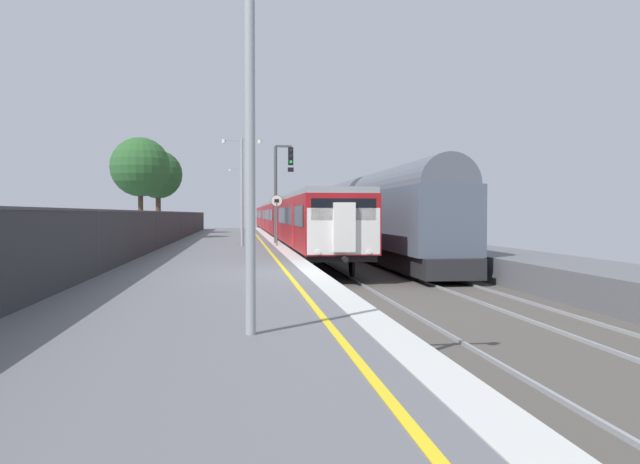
{
  "coord_description": "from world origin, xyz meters",
  "views": [
    {
      "loc": [
        -1.68,
        -17.13,
        1.67
      ],
      "look_at": [
        1.47,
        6.75,
        0.94
      ],
      "focal_mm": 34.51,
      "sensor_mm": 36.0,
      "label": 1
    }
  ],
  "objects_px": {
    "signal_gantry": "(280,182)",
    "speed_limit_sign": "(277,213)",
    "platform_lamp_near": "(250,119)",
    "platform_lamp_mid": "(242,182)",
    "platform_lamp_far": "(241,195)",
    "background_tree_left": "(157,176)",
    "commuter_train_at_platform": "(283,218)",
    "freight_train_adjacent_track": "(347,213)",
    "background_tree_centre": "(141,169)"
  },
  "relations": [
    {
      "from": "commuter_train_at_platform",
      "to": "signal_gantry",
      "type": "xyz_separation_m",
      "value": [
        -1.49,
        -18.98,
        2.14
      ]
    },
    {
      "from": "platform_lamp_mid",
      "to": "platform_lamp_far",
      "type": "xyz_separation_m",
      "value": [
        -0.0,
        23.02,
        0.09
      ]
    },
    {
      "from": "freight_train_adjacent_track",
      "to": "platform_lamp_mid",
      "type": "relative_size",
      "value": 8.25
    },
    {
      "from": "platform_lamp_mid",
      "to": "background_tree_left",
      "type": "height_order",
      "value": "background_tree_left"
    },
    {
      "from": "freight_train_adjacent_track",
      "to": "background_tree_centre",
      "type": "distance_m",
      "value": 14.67
    },
    {
      "from": "speed_limit_sign",
      "to": "background_tree_centre",
      "type": "bearing_deg",
      "value": 129.07
    },
    {
      "from": "platform_lamp_mid",
      "to": "platform_lamp_far",
      "type": "height_order",
      "value": "platform_lamp_far"
    },
    {
      "from": "signal_gantry",
      "to": "speed_limit_sign",
      "type": "relative_size",
      "value": 2.09
    },
    {
      "from": "speed_limit_sign",
      "to": "signal_gantry",
      "type": "bearing_deg",
      "value": 82.31
    },
    {
      "from": "commuter_train_at_platform",
      "to": "freight_train_adjacent_track",
      "type": "height_order",
      "value": "freight_train_adjacent_track"
    },
    {
      "from": "platform_lamp_near",
      "to": "platform_lamp_far",
      "type": "xyz_separation_m",
      "value": [
        -0.0,
        46.03,
        0.39
      ]
    },
    {
      "from": "platform_lamp_near",
      "to": "platform_lamp_mid",
      "type": "xyz_separation_m",
      "value": [
        0.0,
        23.02,
        0.3
      ]
    },
    {
      "from": "platform_lamp_near",
      "to": "platform_lamp_mid",
      "type": "height_order",
      "value": "platform_lamp_mid"
    },
    {
      "from": "commuter_train_at_platform",
      "to": "platform_lamp_far",
      "type": "bearing_deg",
      "value": 162.34
    },
    {
      "from": "platform_lamp_mid",
      "to": "background_tree_centre",
      "type": "xyz_separation_m",
      "value": [
        -6.64,
        10.61,
        1.36
      ]
    },
    {
      "from": "speed_limit_sign",
      "to": "background_tree_left",
      "type": "bearing_deg",
      "value": 112.58
    },
    {
      "from": "background_tree_left",
      "to": "signal_gantry",
      "type": "bearing_deg",
      "value": -63.64
    },
    {
      "from": "platform_lamp_near",
      "to": "speed_limit_sign",
      "type": "bearing_deg",
      "value": 85.64
    },
    {
      "from": "commuter_train_at_platform",
      "to": "background_tree_centre",
      "type": "distance_m",
      "value": 15.59
    },
    {
      "from": "commuter_train_at_platform",
      "to": "freight_train_adjacent_track",
      "type": "bearing_deg",
      "value": -66.98
    },
    {
      "from": "commuter_train_at_platform",
      "to": "background_tree_centre",
      "type": "relative_size",
      "value": 9.42
    },
    {
      "from": "speed_limit_sign",
      "to": "platform_lamp_near",
      "type": "height_order",
      "value": "platform_lamp_near"
    },
    {
      "from": "background_tree_left",
      "to": "platform_lamp_mid",
      "type": "bearing_deg",
      "value": -71.9
    },
    {
      "from": "platform_lamp_mid",
      "to": "signal_gantry",
      "type": "bearing_deg",
      "value": 53.59
    },
    {
      "from": "speed_limit_sign",
      "to": "platform_lamp_near",
      "type": "relative_size",
      "value": 0.53
    },
    {
      "from": "commuter_train_at_platform",
      "to": "background_tree_left",
      "type": "height_order",
      "value": "background_tree_left"
    },
    {
      "from": "freight_train_adjacent_track",
      "to": "platform_lamp_far",
      "type": "xyz_separation_m",
      "value": [
        -7.62,
        10.58,
        1.66
      ]
    },
    {
      "from": "platform_lamp_mid",
      "to": "platform_lamp_near",
      "type": "bearing_deg",
      "value": -90.0
    },
    {
      "from": "freight_train_adjacent_track",
      "to": "platform_lamp_near",
      "type": "height_order",
      "value": "platform_lamp_near"
    },
    {
      "from": "background_tree_left",
      "to": "platform_lamp_near",
      "type": "bearing_deg",
      "value": -81.12
    },
    {
      "from": "commuter_train_at_platform",
      "to": "background_tree_left",
      "type": "xyz_separation_m",
      "value": [
        -10.51,
        -0.77,
        3.55
      ]
    },
    {
      "from": "freight_train_adjacent_track",
      "to": "platform_lamp_mid",
      "type": "height_order",
      "value": "platform_lamp_mid"
    },
    {
      "from": "commuter_train_at_platform",
      "to": "platform_lamp_mid",
      "type": "xyz_separation_m",
      "value": [
        -3.62,
        -21.86,
        1.99
      ]
    },
    {
      "from": "signal_gantry",
      "to": "background_tree_left",
      "type": "height_order",
      "value": "background_tree_left"
    },
    {
      "from": "platform_lamp_near",
      "to": "platform_lamp_far",
      "type": "distance_m",
      "value": 46.03
    },
    {
      "from": "signal_gantry",
      "to": "platform_lamp_far",
      "type": "height_order",
      "value": "platform_lamp_far"
    },
    {
      "from": "platform_lamp_mid",
      "to": "freight_train_adjacent_track",
      "type": "bearing_deg",
      "value": 58.49
    },
    {
      "from": "signal_gantry",
      "to": "speed_limit_sign",
      "type": "bearing_deg",
      "value": -97.69
    },
    {
      "from": "commuter_train_at_platform",
      "to": "speed_limit_sign",
      "type": "bearing_deg",
      "value": -94.88
    },
    {
      "from": "platform_lamp_near",
      "to": "background_tree_centre",
      "type": "relative_size",
      "value": 0.73
    },
    {
      "from": "commuter_train_at_platform",
      "to": "signal_gantry",
      "type": "relative_size",
      "value": 11.53
    },
    {
      "from": "signal_gantry",
      "to": "background_tree_left",
      "type": "relative_size",
      "value": 0.79
    },
    {
      "from": "commuter_train_at_platform",
      "to": "platform_lamp_mid",
      "type": "height_order",
      "value": "platform_lamp_mid"
    },
    {
      "from": "background_tree_left",
      "to": "background_tree_centre",
      "type": "bearing_deg",
      "value": -88.6
    },
    {
      "from": "freight_train_adjacent_track",
      "to": "background_tree_left",
      "type": "xyz_separation_m",
      "value": [
        -14.52,
        8.65,
        3.13
      ]
    },
    {
      "from": "platform_lamp_far",
      "to": "background_tree_centre",
      "type": "relative_size",
      "value": 0.84
    },
    {
      "from": "speed_limit_sign",
      "to": "background_tree_centre",
      "type": "distance_m",
      "value": 13.67
    },
    {
      "from": "signal_gantry",
      "to": "speed_limit_sign",
      "type": "xyz_separation_m",
      "value": [
        -0.36,
        -2.63,
        -1.73
      ]
    },
    {
      "from": "commuter_train_at_platform",
      "to": "background_tree_left",
      "type": "distance_m",
      "value": 11.12
    },
    {
      "from": "speed_limit_sign",
      "to": "background_tree_left",
      "type": "height_order",
      "value": "background_tree_left"
    }
  ]
}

